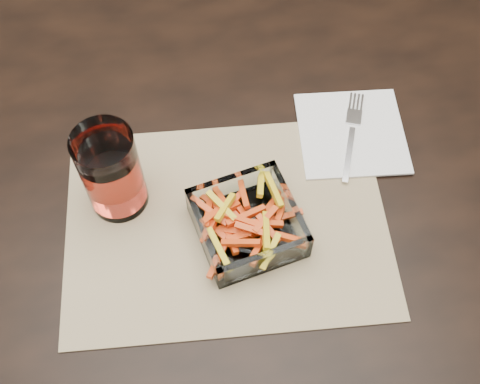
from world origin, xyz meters
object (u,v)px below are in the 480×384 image
at_px(dining_table, 249,188).
at_px(glass_bowl, 247,225).
at_px(fork, 352,133).
at_px(tumbler, 112,174).

xyz_separation_m(dining_table, glass_bowl, (-0.03, -0.12, 0.11)).
height_order(glass_bowl, fork, glass_bowl).
xyz_separation_m(dining_table, tumbler, (-0.20, -0.03, 0.16)).
bearing_deg(tumbler, glass_bowl, -27.88).
bearing_deg(glass_bowl, dining_table, 76.48).
bearing_deg(fork, tumbler, -150.18).
height_order(glass_bowl, tumbler, tumbler).
height_order(tumbler, fork, tumbler).
relative_size(tumbler, fork, 0.89).
bearing_deg(tumbler, dining_table, 9.35).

